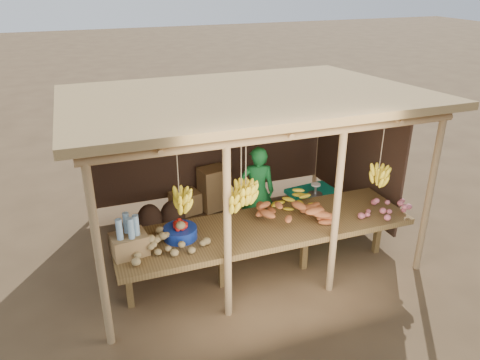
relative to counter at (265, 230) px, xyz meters
name	(u,v)px	position (x,y,z in m)	size (l,w,h in m)	color
ground	(240,242)	(0.00, 0.95, -0.74)	(60.00, 60.00, 0.00)	brown
stall_structure	(243,126)	(0.00, 0.84, 1.17)	(4.70, 3.50, 2.43)	#A78256
counter	(265,230)	(0.00, 0.00, 0.00)	(3.90, 1.05, 0.80)	brown
potato_heap	(169,235)	(-1.28, -0.11, 0.24)	(0.93, 0.56, 0.36)	#957E4D
sweet_potato_heap	(290,210)	(0.34, -0.04, 0.24)	(1.10, 0.66, 0.36)	#B65D2E
onion_heap	(387,202)	(1.68, -0.26, 0.24)	(0.83, 0.50, 0.36)	#CD636E
banana_pile	(295,195)	(0.60, 0.36, 0.23)	(0.54, 0.32, 0.34)	yellow
tomato_basin	(180,232)	(-1.11, 0.08, 0.15)	(0.42, 0.42, 0.22)	navy
bottle_box	(129,239)	(-1.74, -0.06, 0.26)	(0.44, 0.37, 0.51)	olive
vendor	(257,192)	(0.34, 1.10, 0.00)	(0.54, 0.35, 1.47)	#1A7731
tarp_crate	(313,210)	(1.22, 0.89, -0.38)	(0.81, 0.72, 0.88)	brown
carton_stack	(204,193)	(-0.22, 2.15, -0.41)	(1.03, 0.45, 0.75)	olive
burlap_sacks	(161,216)	(-1.05, 1.75, -0.50)	(0.78, 0.41, 0.55)	#432C1F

